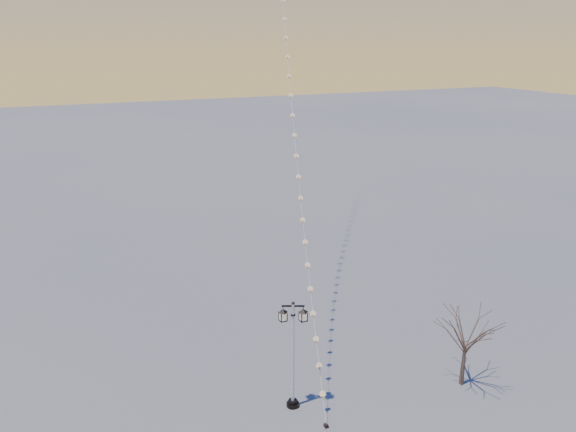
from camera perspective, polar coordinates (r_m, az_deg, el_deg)
ground at (r=28.45m, az=5.18°, el=-20.62°), size 300.00×300.00×0.00m
street_lamp at (r=27.86m, az=0.51°, el=-13.47°), size 1.38×0.89×5.76m
bare_tree at (r=31.07m, az=17.68°, el=-11.48°), size 2.52×2.52×4.19m
kite_train at (r=39.59m, az=0.21°, el=17.20°), size 11.61×33.66×34.78m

